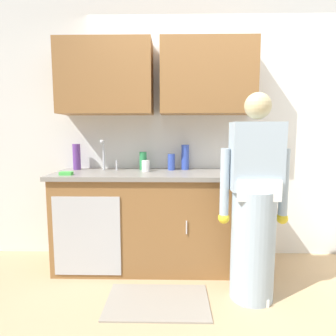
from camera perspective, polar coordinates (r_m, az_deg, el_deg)
name	(u,v)px	position (r m, az deg, el deg)	size (l,w,h in m)	color
ground_plane	(223,307)	(2.47, 10.85, -25.41)	(9.00, 9.00, 0.00)	tan
kitchen_wall_with_uppers	(197,118)	(3.06, 5.74, 9.89)	(4.80, 0.44, 2.70)	silver
counter_cabinet	(156,221)	(2.89, -2.40, -10.50)	(1.90, 0.62, 0.90)	brown
countertop	(156,174)	(2.79, -2.38, -1.24)	(1.96, 0.66, 0.04)	gray
sink	(105,173)	(2.87, -12.42, -1.06)	(0.50, 0.36, 0.35)	#B7BABF
person_at_sink	(254,214)	(2.37, 16.62, -8.65)	(0.55, 0.34, 1.62)	white
floor_mat	(158,302)	(2.49, -2.09, -24.93)	(0.80, 0.50, 0.01)	gray
bottle_cleaner_spray	(171,162)	(2.93, 0.66, 1.18)	(0.07, 0.07, 0.16)	#334CB2
bottle_water_short	(143,161)	(2.97, -4.96, 1.42)	(0.07, 0.07, 0.18)	#2D8C4C
bottle_water_tall	(77,157)	(3.12, -17.62, 2.12)	(0.08, 0.08, 0.26)	#66388C
bottle_soap	(185,157)	(2.98, 3.42, 2.14)	(0.08, 0.08, 0.26)	#334CB2
cup_by_sink	(146,166)	(2.84, -4.44, 0.40)	(0.08, 0.08, 0.11)	white
sponge	(66,173)	(2.76, -19.50, -1.00)	(0.11, 0.07, 0.03)	#4CBF4C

